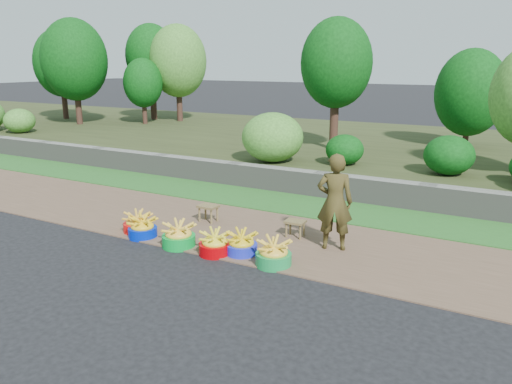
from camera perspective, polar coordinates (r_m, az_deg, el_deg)
The scene contains 15 objects.
ground_plane at distance 7.58m, azimuth -4.09°, elevation -7.79°, with size 120.00×120.00×0.00m, color black.
dirt_shoulder at distance 8.58m, azimuth 0.45°, elevation -4.94°, with size 80.00×2.50×0.02m, color brown.
grass_verge at distance 10.30m, azimuth 5.75°, elevation -1.58°, with size 80.00×1.50×0.04m, color #276323.
retaining_wall at distance 10.99m, azimuth 7.54°, elevation 0.80°, with size 80.00×0.35×0.55m, color slate.
earth_bank at distance 15.58m, azimuth 14.19°, elevation 4.50°, with size 80.00×10.00×0.50m, color #313A1C.
vegetation at distance 15.09m, azimuth 7.68°, elevation 13.50°, with size 37.65×7.76×4.62m.
basin_a at distance 8.93m, azimuth -13.39°, elevation -3.52°, with size 0.49×0.49×0.37m.
basin_b at distance 8.67m, azimuth -12.85°, elevation -4.05°, with size 0.49×0.49×0.36m.
basin_c at distance 8.14m, azimuth -8.84°, elevation -4.98°, with size 0.54×0.54×0.40m.
basin_d at distance 7.76m, azimuth -4.73°, elevation -5.94°, with size 0.50×0.50×0.37m.
basin_e at distance 7.72m, azimuth -1.68°, elevation -6.02°, with size 0.49×0.49×0.37m.
basin_f at distance 7.32m, azimuth 2.02°, elevation -7.10°, with size 0.53×0.53×0.40m.
stool_left at distance 9.23m, azimuth -5.49°, elevation -1.90°, with size 0.36×0.28×0.31m.
stool_right at distance 8.42m, azimuth 4.51°, elevation -3.65°, with size 0.34×0.26×0.29m.
vendor_woman at distance 7.83m, azimuth 8.99°, elevation -1.13°, with size 0.56×0.37×1.53m, color black.
Camera 1 is at (3.84, -5.86, 2.90)m, focal length 35.00 mm.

